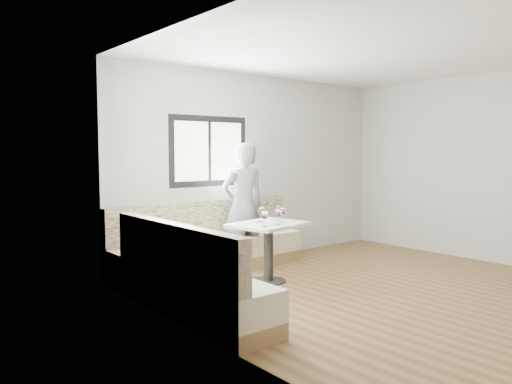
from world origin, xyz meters
The scene contains 10 objects.
room centered at (-0.08, 0.08, 1.41)m, with size 5.01×5.01×2.81m.
banquette centered at (-1.59, 1.63, 0.33)m, with size 2.90×2.80×0.95m.
table centered at (-0.80, 1.31, 0.56)m, with size 1.03×0.86×0.75m.
person centered at (-0.57, 2.13, 0.88)m, with size 0.64×0.42×1.77m, color slate.
olive_ramekin centered at (-0.93, 1.40, 0.77)m, with size 0.10×0.10×0.04m.
wine_glass_a centered at (-1.04, 1.10, 0.89)m, with size 0.09×0.09×0.20m.
wine_glass_b centered at (-0.80, 1.13, 0.89)m, with size 0.09×0.09×0.20m.
wine_glass_c centered at (-0.62, 1.24, 0.89)m, with size 0.09×0.09×0.20m.
wine_glass_d centered at (-0.80, 1.44, 0.89)m, with size 0.09×0.09×0.20m.
wine_glass_e centered at (-0.52, 1.44, 0.89)m, with size 0.09×0.09×0.20m.
Camera 1 is at (-4.86, -3.41, 1.65)m, focal length 35.00 mm.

